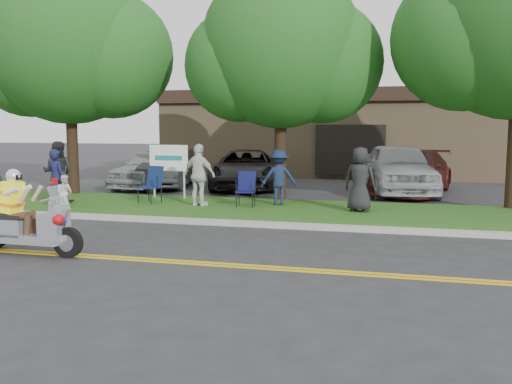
% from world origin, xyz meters
% --- Properties ---
extents(ground, '(120.00, 120.00, 0.00)m').
position_xyz_m(ground, '(0.00, 0.00, 0.00)').
color(ground, '#28282B').
rests_on(ground, ground).
extents(centerline_near, '(60.00, 0.10, 0.01)m').
position_xyz_m(centerline_near, '(0.00, -0.58, 0.01)').
color(centerline_near, gold).
rests_on(centerline_near, ground).
extents(centerline_far, '(60.00, 0.10, 0.01)m').
position_xyz_m(centerline_far, '(0.00, -0.42, 0.01)').
color(centerline_far, gold).
rests_on(centerline_far, ground).
extents(curb, '(60.00, 0.25, 0.12)m').
position_xyz_m(curb, '(0.00, 3.05, 0.06)').
color(curb, '#A8A89E').
rests_on(curb, ground).
extents(grass_verge, '(60.00, 4.00, 0.10)m').
position_xyz_m(grass_verge, '(0.00, 5.20, 0.06)').
color(grass_verge, '#1F5416').
rests_on(grass_verge, ground).
extents(commercial_building, '(18.00, 8.20, 4.00)m').
position_xyz_m(commercial_building, '(2.00, 18.98, 2.01)').
color(commercial_building, '#9E7F5B').
rests_on(commercial_building, ground).
extents(tree_left, '(6.62, 5.40, 7.78)m').
position_xyz_m(tree_left, '(-6.44, 7.03, 4.85)').
color(tree_left, '#332114').
rests_on(tree_left, ground).
extents(tree_mid, '(5.88, 4.80, 7.05)m').
position_xyz_m(tree_mid, '(0.55, 7.23, 4.43)').
color(tree_mid, '#332114').
rests_on(tree_mid, ground).
extents(business_sign, '(1.25, 0.06, 1.75)m').
position_xyz_m(business_sign, '(-2.90, 6.60, 1.26)').
color(business_sign, silver).
rests_on(business_sign, ground).
extents(trike_scooter, '(2.37, 0.79, 1.56)m').
position_xyz_m(trike_scooter, '(-2.73, -0.65, 0.54)').
color(trike_scooter, black).
rests_on(trike_scooter, ground).
extents(lawn_chair_a, '(0.55, 0.57, 0.97)m').
position_xyz_m(lawn_chair_a, '(-0.12, 5.50, 0.65)').
color(lawn_chair_a, black).
rests_on(lawn_chair_a, grass_verge).
extents(lawn_chair_b, '(0.70, 0.72, 1.06)m').
position_xyz_m(lawn_chair_b, '(-2.96, 5.52, 0.70)').
color(lawn_chair_b, black).
rests_on(lawn_chair_b, grass_verge).
extents(spectator_adult_left, '(0.68, 0.56, 1.61)m').
position_xyz_m(spectator_adult_left, '(-4.98, 3.84, 0.91)').
color(spectator_adult_left, '#141839').
rests_on(spectator_adult_left, grass_verge).
extents(spectator_adult_mid, '(1.02, 0.89, 1.79)m').
position_xyz_m(spectator_adult_mid, '(-5.58, 4.80, 1.00)').
color(spectator_adult_mid, '#232326').
rests_on(spectator_adult_mid, grass_verge).
extents(spectator_adult_right, '(1.09, 0.67, 1.73)m').
position_xyz_m(spectator_adult_right, '(-1.39, 5.20, 0.97)').
color(spectator_adult_right, silver).
rests_on(spectator_adult_right, grass_verge).
extents(spectator_chair_a, '(1.10, 0.76, 1.56)m').
position_xyz_m(spectator_chair_a, '(0.72, 5.97, 0.89)').
color(spectator_chair_a, '#16203D').
rests_on(spectator_chair_a, grass_verge).
extents(spectator_chair_b, '(0.91, 0.69, 1.69)m').
position_xyz_m(spectator_chair_b, '(3.01, 5.29, 0.95)').
color(spectator_chair_b, black).
rests_on(spectator_chair_b, grass_verge).
extents(child_right, '(0.50, 0.41, 0.94)m').
position_xyz_m(child_right, '(-4.60, 3.61, 0.57)').
color(child_right, silver).
rests_on(child_right, grass_verge).
extents(parked_car_far_left, '(2.06, 4.46, 1.48)m').
position_xyz_m(parked_car_far_left, '(-5.00, 9.91, 0.74)').
color(parked_car_far_left, '#A3A5AA').
rests_on(parked_car_far_left, ground).
extents(parked_car_left, '(2.36, 4.62, 1.45)m').
position_xyz_m(parked_car_left, '(-4.44, 10.20, 0.73)').
color(parked_car_left, '#28282A').
rests_on(parked_car_left, ground).
extents(parked_car_mid, '(3.38, 5.57, 1.44)m').
position_xyz_m(parked_car_mid, '(-1.53, 10.63, 0.72)').
color(parked_car_mid, black).
rests_on(parked_car_mid, ground).
extents(parked_car_right, '(3.21, 5.47, 1.49)m').
position_xyz_m(parked_car_right, '(4.50, 10.44, 0.74)').
color(parked_car_right, '#41130F').
rests_on(parked_car_right, ground).
extents(parked_car_far_right, '(2.95, 5.50, 1.78)m').
position_xyz_m(parked_car_far_right, '(4.00, 10.36, 0.89)').
color(parked_car_far_right, '#ADAFB5').
rests_on(parked_car_far_right, ground).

